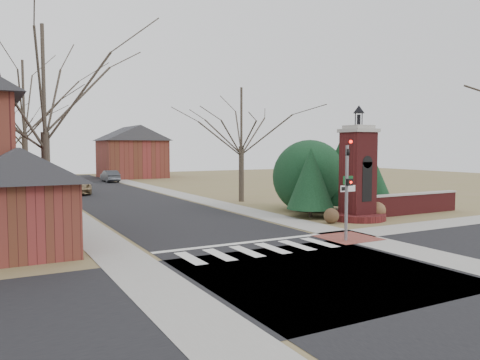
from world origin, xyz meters
TOP-DOWN VIEW (x-y plane):
  - ground at (0.00, 0.00)m, footprint 120.00×120.00m
  - main_street at (0.00, 22.00)m, footprint 8.00×70.00m
  - cross_street at (0.00, -3.00)m, footprint 120.00×8.00m
  - crosswalk_zone at (0.00, 0.80)m, footprint 8.00×2.20m
  - stop_bar at (0.00, 2.30)m, footprint 8.00×0.35m
  - sidewalk_right_main at (5.20, 22.00)m, footprint 2.00×60.00m
  - sidewalk_left at (-5.20, 22.00)m, footprint 2.00×60.00m
  - curb_apron at (4.80, 1.00)m, footprint 2.40×2.40m
  - traffic_signal_pole at (4.30, 0.57)m, footprint 0.28×0.41m
  - sign_post at (5.59, 1.99)m, footprint 0.90×0.07m
  - brick_gate_monument at (9.00, 4.99)m, footprint 3.20×3.20m
  - brick_garden_wall at (13.50, 5.00)m, footprint 7.50×0.50m
  - garage_left at (-8.52, 4.49)m, footprint 4.80×4.80m
  - house_distant_right at (7.99, 47.99)m, footprint 8.80×8.80m
  - evergreen_near at (7.20, 7.00)m, footprint 2.80×2.80m
  - evergreen_mid at (10.50, 8.20)m, footprint 3.40×3.40m
  - evergreen_far at (12.50, 7.20)m, footprint 2.40×2.40m
  - evergreen_mass at (9.00, 9.50)m, footprint 4.80×4.80m
  - bare_tree_0 at (-7.00, 9.00)m, footprint 8.05×8.05m
  - bare_tree_1 at (-7.00, 22.00)m, footprint 8.40×8.40m
  - bare_tree_2 at (-7.50, 35.00)m, footprint 7.35×7.35m
  - bare_tree_3 at (7.50, 16.00)m, footprint 7.00×7.00m
  - pickup_truck at (-2.70, 28.02)m, footprint 2.71×5.36m
  - distant_car at (3.40, 41.02)m, footprint 1.53×4.23m
  - dry_shrub_left at (6.80, 4.60)m, footprint 0.83×0.83m
  - dry_shrub_right at (10.15, 4.60)m, footprint 0.98×0.98m

SIDE VIEW (x-z plane):
  - ground at x=0.00m, z-range 0.00..0.00m
  - main_street at x=0.00m, z-range 0.00..0.01m
  - cross_street at x=0.00m, z-range 0.00..0.01m
  - crosswalk_zone at x=0.00m, z-range 0.00..0.02m
  - stop_bar at x=0.00m, z-range 0.00..0.02m
  - sidewalk_right_main at x=5.20m, z-range 0.00..0.02m
  - sidewalk_left at x=-5.20m, z-range 0.00..0.02m
  - curb_apron at x=4.80m, z-range 0.00..0.02m
  - dry_shrub_left at x=6.80m, z-range 0.00..0.83m
  - dry_shrub_right at x=10.15m, z-range 0.00..0.98m
  - brick_garden_wall at x=13.50m, z-range 0.01..1.31m
  - distant_car at x=3.40m, z-range 0.00..1.39m
  - pickup_truck at x=-2.70m, z-range 0.00..1.45m
  - evergreen_far at x=12.50m, z-range 0.25..3.55m
  - sign_post at x=5.59m, z-range 0.57..3.32m
  - brick_gate_monument at x=9.00m, z-range -1.07..5.40m
  - garage_left at x=-8.52m, z-range 0.09..4.38m
  - evergreen_near at x=7.20m, z-range 0.25..4.35m
  - evergreen_mass at x=9.00m, z-range 0.00..4.80m
  - traffic_signal_pole at x=4.30m, z-range 0.34..4.84m
  - evergreen_mid at x=10.50m, z-range 0.25..4.95m
  - house_distant_right at x=7.99m, z-range 0.00..7.30m
  - bare_tree_3 at x=7.50m, z-range 1.84..11.54m
  - bare_tree_2 at x=-7.50m, z-range 1.93..12.12m
  - bare_tree_0 at x=-7.00m, z-range 2.12..13.27m
  - bare_tree_1 at x=-7.00m, z-range 2.21..13.85m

